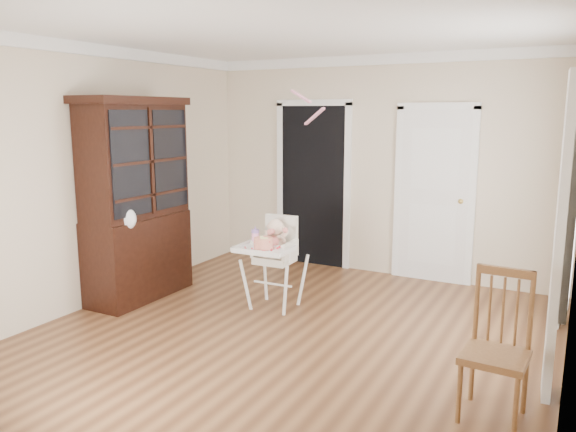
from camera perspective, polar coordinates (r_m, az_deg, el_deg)
The scene contains 15 objects.
floor at distance 5.16m, azimuth -0.46°, elevation -12.52°, with size 5.00×5.00×0.00m, color #51301B.
ceiling at distance 4.80m, azimuth -0.51°, elevation 18.65°, with size 5.00×5.00×0.00m, color white.
wall_back at distance 7.08m, azimuth 9.25°, elevation 4.95°, with size 4.50×4.50×0.00m, color beige.
wall_left at distance 6.19m, azimuth -19.16°, elevation 3.71°, with size 5.00×5.00×0.00m, color beige.
crown_molding at distance 4.79m, azimuth -0.51°, elevation 17.94°, with size 4.50×5.00×0.12m, color white, non-canonical shape.
doorway at distance 7.43m, azimuth 2.56°, elevation 3.46°, with size 1.06×0.05×2.22m.
closet_door at distance 6.91m, azimuth 14.61°, elevation 1.89°, with size 0.96×0.09×2.13m.
window_right at distance 5.03m, azimuth 26.68°, elevation 1.00°, with size 0.13×1.84×2.30m.
high_chair at distance 5.81m, azimuth -1.40°, elevation -3.60°, with size 0.58×0.71×0.98m.
baby at distance 5.80m, azimuth -1.28°, elevation -2.31°, with size 0.28×0.21×0.40m.
cake at distance 5.58m, azimuth -2.52°, elevation -2.78°, with size 0.25×0.25×0.12m.
sippy_cup at distance 5.77m, azimuth -3.34°, elevation -2.08°, with size 0.08×0.08×0.19m.
china_cabinet at distance 6.27m, azimuth -15.17°, elevation 1.61°, with size 0.58×1.29×2.18m.
dining_chair at distance 4.06m, azimuth 20.39°, elevation -12.70°, with size 0.43×0.43×1.00m.
streamer at distance 5.81m, azimuth 1.30°, elevation 12.07°, with size 0.03×0.50×0.02m, color pink, non-canonical shape.
Camera 1 is at (2.27, -4.18, 2.02)m, focal length 35.00 mm.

